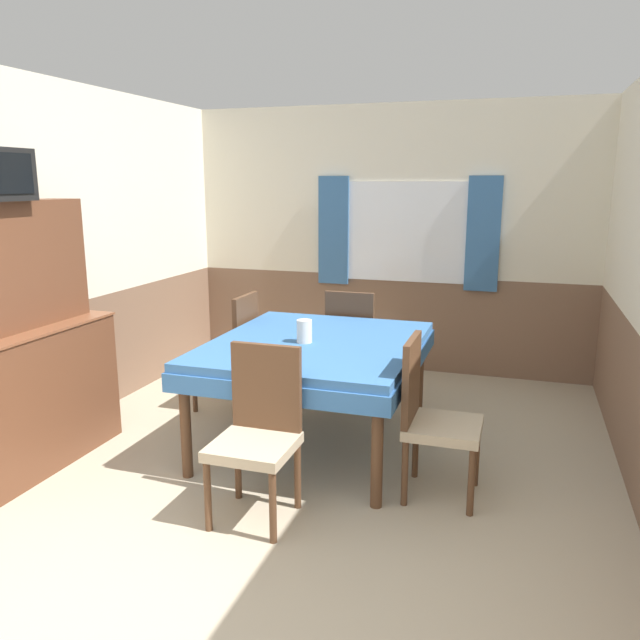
{
  "coord_description": "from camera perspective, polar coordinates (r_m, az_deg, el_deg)",
  "views": [
    {
      "loc": [
        1.28,
        -1.65,
        1.86
      ],
      "look_at": [
        -0.03,
        2.38,
        0.92
      ],
      "focal_mm": 35.0,
      "sensor_mm": 36.0,
      "label": 1
    }
  ],
  "objects": [
    {
      "name": "chair_left_far",
      "position": [
        5.22,
        -7.99,
        -2.6
      ],
      "size": [
        0.44,
        0.44,
        0.97
      ],
      "rotation": [
        0.0,
        0.0,
        1.57
      ],
      "color": "brown",
      "rests_on": "ground_plane"
    },
    {
      "name": "chair_right_near",
      "position": [
        3.81,
        10.13,
        -8.43
      ],
      "size": [
        0.44,
        0.44,
        0.97
      ],
      "rotation": [
        0.0,
        0.0,
        4.71
      ],
      "color": "brown",
      "rests_on": "ground_plane"
    },
    {
      "name": "chair_head_window",
      "position": [
        5.4,
        3.02,
        -1.99
      ],
      "size": [
        0.44,
        0.44,
        0.97
      ],
      "color": "brown",
      "rests_on": "ground_plane"
    },
    {
      "name": "vase",
      "position": [
        4.32,
        -1.44,
        -1.03
      ],
      "size": [
        0.11,
        0.11,
        0.16
      ],
      "color": "silver",
      "rests_on": "dining_table"
    },
    {
      "name": "chair_head_near",
      "position": [
        3.56,
        -5.66,
        -9.84
      ],
      "size": [
        0.44,
        0.44,
        0.97
      ],
      "rotation": [
        0.0,
        0.0,
        3.14
      ],
      "color": "brown",
      "rests_on": "ground_plane"
    },
    {
      "name": "dining_table",
      "position": [
        4.41,
        -0.4,
        -3.15
      ],
      "size": [
        1.44,
        1.7,
        0.77
      ],
      "color": "#386BA8",
      "rests_on": "ground_plane"
    },
    {
      "name": "sideboard",
      "position": [
        4.51,
        -25.37,
        -3.23
      ],
      "size": [
        0.46,
        1.28,
        1.75
      ],
      "color": "brown",
      "rests_on": "ground_plane"
    },
    {
      "name": "wall_back",
      "position": [
        6.26,
        6.28,
        7.3
      ],
      "size": [
        4.38,
        0.1,
        2.6
      ],
      "color": "silver",
      "rests_on": "ground_plane"
    },
    {
      "name": "wall_left",
      "position": [
        5.11,
        -22.4,
        5.23
      ],
      "size": [
        0.05,
        4.82,
        2.6
      ],
      "color": "silver",
      "rests_on": "ground_plane"
    }
  ]
}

